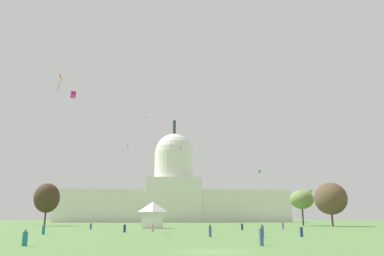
# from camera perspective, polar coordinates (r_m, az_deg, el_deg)

# --- Properties ---
(ground_plane) EXTENTS (800.00, 800.00, 0.00)m
(ground_plane) POSITION_cam_1_polar(r_m,az_deg,el_deg) (30.63, 3.42, -18.05)
(ground_plane) COLOR #567F42
(capitol_building) EXTENTS (133.22, 27.97, 61.07)m
(capitol_building) POSITION_cam_1_polar(r_m,az_deg,el_deg) (228.01, -2.78, -10.05)
(capitol_building) COLOR silver
(capitol_building) RESTS_ON ground_plane
(event_tent) EXTENTS (5.22, 4.43, 6.31)m
(event_tent) POSITION_cam_1_polar(r_m,az_deg,el_deg) (94.66, -5.90, -12.83)
(event_tent) COLOR white
(event_tent) RESTS_ON ground_plane
(tree_east_far) EXTENTS (9.96, 11.50, 12.86)m
(tree_east_far) POSITION_cam_1_polar(r_m,az_deg,el_deg) (123.22, 20.08, -9.92)
(tree_east_far) COLOR brown
(tree_east_far) RESTS_ON ground_plane
(tree_west_near) EXTENTS (11.30, 11.29, 13.38)m
(tree_west_near) POSITION_cam_1_polar(r_m,az_deg,el_deg) (132.29, -20.95, -9.78)
(tree_west_near) COLOR #42301E
(tree_west_near) RESTS_ON ground_plane
(tree_east_near) EXTENTS (11.51, 11.90, 11.59)m
(tree_east_near) POSITION_cam_1_polar(r_m,az_deg,el_deg) (134.41, 16.14, -10.27)
(tree_east_near) COLOR #42301E
(tree_east_near) RESTS_ON ground_plane
(person_denim_mid_left) EXTENTS (0.49, 0.49, 1.79)m
(person_denim_mid_left) POSITION_cam_1_polar(r_m,az_deg,el_deg) (53.09, 10.49, -14.96)
(person_denim_mid_left) COLOR #3D5684
(person_denim_mid_left) RESTS_ON ground_plane
(person_denim_near_tree_west) EXTENTS (0.44, 0.44, 1.65)m
(person_denim_near_tree_west) POSITION_cam_1_polar(r_m,az_deg,el_deg) (53.76, 2.73, -15.20)
(person_denim_near_tree_west) COLOR #3D5684
(person_denim_near_tree_west) RESTS_ON ground_plane
(person_navy_mid_right) EXTENTS (0.43, 0.43, 1.51)m
(person_navy_mid_right) POSITION_cam_1_polar(r_m,az_deg,el_deg) (55.90, 16.09, -14.71)
(person_navy_mid_right) COLOR navy
(person_navy_mid_right) RESTS_ON ground_plane
(person_denim_deep_crowd) EXTENTS (0.49, 0.49, 1.77)m
(person_denim_deep_crowd) POSITION_cam_1_polar(r_m,az_deg,el_deg) (37.29, 10.37, -15.75)
(person_denim_deep_crowd) COLOR #3D5684
(person_denim_deep_crowd) RESTS_ON ground_plane
(person_navy_lawn_far_left) EXTENTS (0.62, 0.62, 1.54)m
(person_navy_lawn_far_left) POSITION_cam_1_polar(r_m,az_deg,el_deg) (70.83, -10.08, -14.61)
(person_navy_lawn_far_left) COLOR navy
(person_navy_lawn_far_left) RESTS_ON ground_plane
(person_teal_near_tent) EXTENTS (0.64, 0.64, 1.56)m
(person_teal_near_tent) POSITION_cam_1_polar(r_m,az_deg,el_deg) (65.53, -21.39, -14.04)
(person_teal_near_tent) COLOR #1E757A
(person_teal_near_tent) RESTS_ON ground_plane
(person_navy_edge_east) EXTENTS (0.47, 0.47, 1.50)m
(person_navy_edge_east) POSITION_cam_1_polar(r_m,az_deg,el_deg) (83.18, 7.53, -14.49)
(person_navy_edge_east) COLOR navy
(person_navy_edge_east) RESTS_ON ground_plane
(person_purple_front_center) EXTENTS (0.47, 0.47, 1.62)m
(person_purple_front_center) POSITION_cam_1_polar(r_m,az_deg,el_deg) (92.40, 13.48, -14.07)
(person_purple_front_center) COLOR #703D93
(person_purple_front_center) RESTS_ON ground_plane
(person_teal_lawn_far_right) EXTENTS (0.60, 0.60, 1.48)m
(person_teal_lawn_far_right) POSITION_cam_1_polar(r_m,az_deg,el_deg) (39.62, -23.79, -14.95)
(person_teal_lawn_far_right) COLOR #1E757A
(person_teal_lawn_far_right) RESTS_ON ground_plane
(person_denim_edge_west) EXTENTS (0.46, 0.46, 1.45)m
(person_denim_edge_west) POSITION_cam_1_polar(r_m,az_deg,el_deg) (90.02, -14.95, -14.08)
(person_denim_edge_west) COLOR #3D5684
(person_denim_edge_west) RESTS_ON ground_plane
(person_tan_front_right) EXTENTS (0.58, 0.58, 1.60)m
(person_tan_front_right) POSITION_cam_1_polar(r_m,az_deg,el_deg) (71.99, -5.95, -14.69)
(person_tan_front_right) COLOR tan
(person_tan_front_right) RESTS_ON ground_plane
(kite_magenta_mid) EXTENTS (1.28, 1.32, 4.27)m
(kite_magenta_mid) POSITION_cam_1_polar(r_m,az_deg,el_deg) (77.71, -17.42, 4.77)
(kite_magenta_mid) COLOR #D1339E
(kite_lime_low) EXTENTS (1.17, 0.30, 1.01)m
(kite_lime_low) POSITION_cam_1_polar(r_m,az_deg,el_deg) (104.75, 17.36, -9.07)
(kite_lime_low) COLOR #8CD133
(kite_pink_high) EXTENTS (0.85, 0.86, 3.16)m
(kite_pink_high) POSITION_cam_1_polar(r_m,az_deg,el_deg) (183.84, -1.72, -3.10)
(kite_pink_high) COLOR pink
(kite_red_high) EXTENTS (1.34, 1.21, 3.00)m
(kite_red_high) POSITION_cam_1_polar(r_m,az_deg,el_deg) (159.37, -7.01, 1.31)
(kite_red_high) COLOR red
(kite_green_mid) EXTENTS (1.09, 0.62, 1.20)m
(kite_green_mid) POSITION_cam_1_polar(r_m,az_deg,el_deg) (169.69, 10.11, -6.41)
(kite_green_mid) COLOR green
(kite_white_mid) EXTENTS (0.69, 0.60, 3.17)m
(kite_white_mid) POSITION_cam_1_polar(r_m,az_deg,el_deg) (181.25, 4.61, -4.46)
(kite_white_mid) COLOR white
(kite_blue_mid) EXTENTS (0.31, 0.90, 3.73)m
(kite_blue_mid) POSITION_cam_1_polar(r_m,az_deg,el_deg) (157.20, -9.65, -2.72)
(kite_blue_mid) COLOR blue
(kite_orange_mid) EXTENTS (0.49, 0.99, 2.97)m
(kite_orange_mid) POSITION_cam_1_polar(r_m,az_deg,el_deg) (64.72, -19.16, 7.10)
(kite_orange_mid) COLOR orange
(kite_violet_mid) EXTENTS (1.35, 1.36, 2.26)m
(kite_violet_mid) POSITION_cam_1_polar(r_m,az_deg,el_deg) (159.07, -5.57, -2.33)
(kite_violet_mid) COLOR purple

